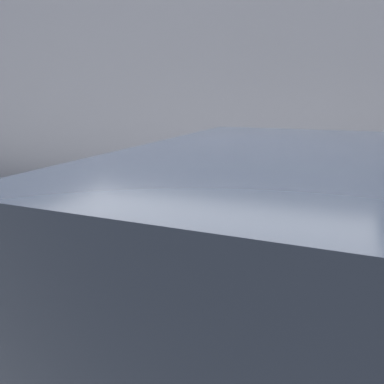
# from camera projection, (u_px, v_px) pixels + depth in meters

# --- Properties ---
(sidewalk) EXTENTS (24.00, 2.80, 0.12)m
(sidewalk) POSITION_uv_depth(u_px,v_px,m) (242.00, 260.00, 4.39)
(sidewalk) COLOR #9E9B96
(sidewalk) RESTS_ON ground_plane
(building_facade) EXTENTS (24.00, 0.30, 6.34)m
(building_facade) POSITION_uv_depth(u_px,v_px,m) (285.00, 10.00, 5.53)
(building_facade) COLOR gray
(building_facade) RESTS_ON ground_plane
(parking_meter) EXTENTS (0.18, 0.16, 1.47)m
(parking_meter) POSITION_uv_depth(u_px,v_px,m) (192.00, 196.00, 3.11)
(parking_meter) COLOR slate
(parking_meter) RESTS_ON sidewalk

